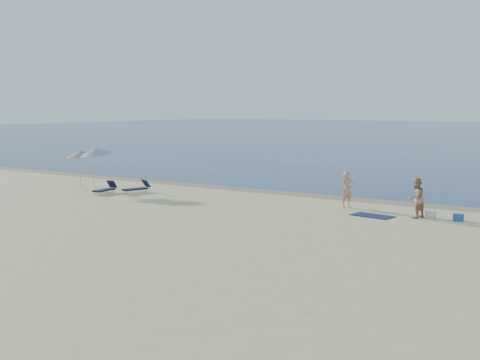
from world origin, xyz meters
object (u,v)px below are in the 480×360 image
object	(u,v)px
person_right	(416,198)
umbrella_near	(96,151)
person_left	(347,189)
blue_cooler	(458,217)

from	to	relation	value
person_right	umbrella_near	distance (m)	17.59
person_left	blue_cooler	size ratio (longest dim) A/B	3.97
person_left	umbrella_near	bearing A→B (deg)	129.25
person_left	person_right	bearing A→B (deg)	-73.53
blue_cooler	person_right	bearing A→B (deg)	176.98
umbrella_near	person_right	bearing A→B (deg)	19.30
person_left	umbrella_near	distance (m)	14.27
person_right	blue_cooler	xyz separation A→B (m)	(1.64, 0.30, -0.69)
blue_cooler	umbrella_near	xyz separation A→B (m)	(-19.16, -1.23, 1.98)
person_left	blue_cooler	bearing A→B (deg)	-65.38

